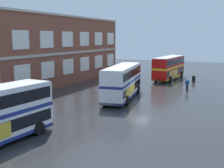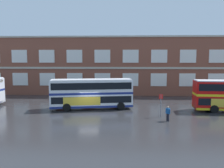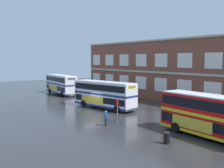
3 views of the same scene
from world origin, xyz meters
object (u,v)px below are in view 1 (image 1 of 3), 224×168
at_px(double_decker_middle, 123,82).
at_px(double_decker_far, 169,67).
at_px(station_litter_bin, 194,79).
at_px(waiting_passenger, 187,84).
at_px(bus_stand_flag, 173,79).

distance_m(double_decker_middle, double_decker_far, 19.17).
relative_size(double_decker_far, station_litter_bin, 10.80).
distance_m(double_decker_far, waiting_passenger, 11.26).
bearing_deg(bus_stand_flag, double_decker_far, 17.16).
bearing_deg(bus_stand_flag, double_decker_middle, 154.73).
relative_size(double_decker_middle, double_decker_far, 1.01).
bearing_deg(station_litter_bin, bus_stand_flag, 171.00).
xyz_separation_m(double_decker_far, waiting_passenger, (-9.91, -5.20, -1.22)).
xyz_separation_m(double_decker_far, station_litter_bin, (-1.31, -4.65, -1.63)).
height_order(waiting_passenger, station_litter_bin, waiting_passenger).
bearing_deg(double_decker_middle, bus_stand_flag, -25.27).
height_order(double_decker_middle, waiting_passenger, double_decker_middle).
bearing_deg(station_litter_bin, double_decker_middle, 162.65).
bearing_deg(double_decker_far, station_litter_bin, -105.76).
xyz_separation_m(double_decker_middle, waiting_passenger, (9.24, -6.13, -1.22)).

